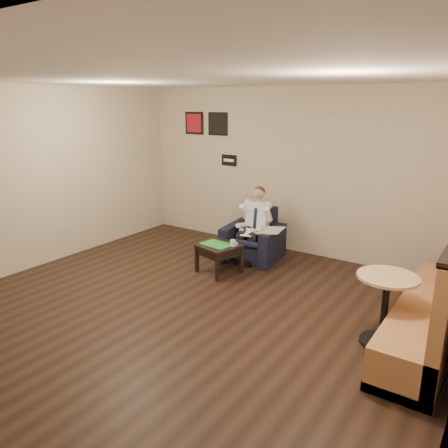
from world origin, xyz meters
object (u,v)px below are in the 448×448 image
Objects in this scene: green_folder at (217,244)px; coffee_mug at (233,243)px; smartphone at (229,243)px; side_table at (219,259)px; cafe_table at (384,310)px; armchair at (253,235)px; seated_man at (250,228)px; banquette at (432,284)px.

coffee_mug is at bearing 19.27° from green_folder.
smartphone is at bearing 51.61° from green_folder.
cafe_table is at bearing -14.47° from side_table.
coffee_mug reaches higher than side_table.
coffee_mug is at bearing 19.27° from side_table.
green_folder is at bearing -160.73° from coffee_mug.
armchair reaches higher than coffee_mug.
green_folder is 0.56× the size of cafe_table.
armchair is at bearing 90.00° from seated_man.
banquette reaches higher than cafe_table.
coffee_mug is 0.12× the size of cafe_table.
banquette is (2.90, -1.15, 0.25)m from armchair.
banquette reaches higher than green_folder.
banquette is 0.58m from cafe_table.
coffee_mug is 2.55m from cafe_table.
cafe_table is (2.53, -1.50, -0.02)m from armchair.
seated_man is 0.80m from side_table.
smartphone is at bearing -99.08° from armchair.
cafe_table reaches higher than smartphone.
green_folder is at bearing 174.12° from banquette.
coffee_mug is (0.24, 0.08, 0.04)m from green_folder.
green_folder reaches higher than smartphone.
smartphone is (0.09, 0.14, 0.23)m from side_table.
green_folder is 0.17× the size of banquette.
coffee_mug reaches higher than green_folder.
cafe_table is (2.67, -0.67, -0.06)m from green_folder.
seated_man reaches higher than green_folder.
cafe_table is at bearing -37.53° from armchair.
armchair is 3.13m from banquette.
armchair is 0.33× the size of banquette.
green_folder is (-0.03, -0.01, 0.23)m from side_table.
green_folder is at bearing 165.94° from cafe_table.
seated_man reaches higher than side_table.
seated_man is 3.07m from banquette.
armchair is 0.76m from coffee_mug.
armchair is 1.93× the size of green_folder.
cafe_table is at bearing 6.55° from smartphone.
cafe_table is at bearing -17.16° from coffee_mug.
armchair is 2.94m from cafe_table.
green_folder is 2.76m from cafe_table.
seated_man is at bearing -90.00° from armchair.
banquette reaches higher than armchair.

